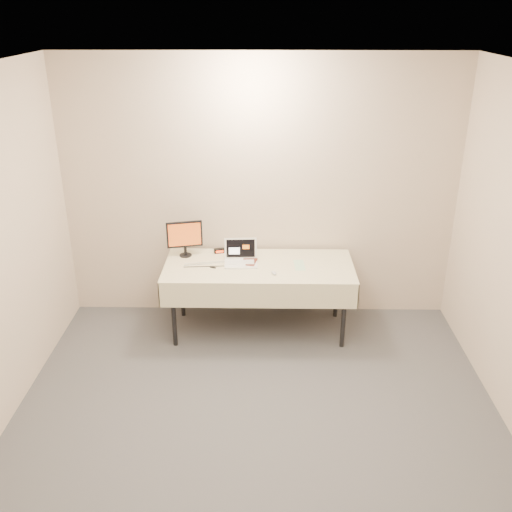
{
  "coord_description": "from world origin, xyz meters",
  "views": [
    {
      "loc": [
        0.06,
        -3.04,
        3.09
      ],
      "look_at": [
        -0.03,
        1.99,
        0.86
      ],
      "focal_mm": 40.0,
      "sensor_mm": 36.0,
      "label": 1
    }
  ],
  "objects_px": {
    "table": "(259,271)",
    "laptop": "(241,257)",
    "monitor": "(185,236)",
    "book": "(242,254)"
  },
  "relations": [
    {
      "from": "monitor",
      "to": "book",
      "type": "distance_m",
      "value": 0.61
    },
    {
      "from": "monitor",
      "to": "laptop",
      "type": "bearing_deg",
      "value": -28.59
    },
    {
      "from": "table",
      "to": "laptop",
      "type": "xyz_separation_m",
      "value": [
        -0.18,
        0.06,
        0.12
      ]
    },
    {
      "from": "laptop",
      "to": "book",
      "type": "xyz_separation_m",
      "value": [
        0.01,
        -0.0,
        0.04
      ]
    },
    {
      "from": "laptop",
      "to": "monitor",
      "type": "relative_size",
      "value": 0.9
    },
    {
      "from": "monitor",
      "to": "book",
      "type": "bearing_deg",
      "value": -28.8
    },
    {
      "from": "book",
      "to": "laptop",
      "type": "bearing_deg",
      "value": 162.72
    },
    {
      "from": "laptop",
      "to": "book",
      "type": "bearing_deg",
      "value": -31.28
    },
    {
      "from": "book",
      "to": "table",
      "type": "bearing_deg",
      "value": -7.64
    },
    {
      "from": "monitor",
      "to": "book",
      "type": "xyz_separation_m",
      "value": [
        0.58,
        -0.16,
        -0.12
      ]
    }
  ]
}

